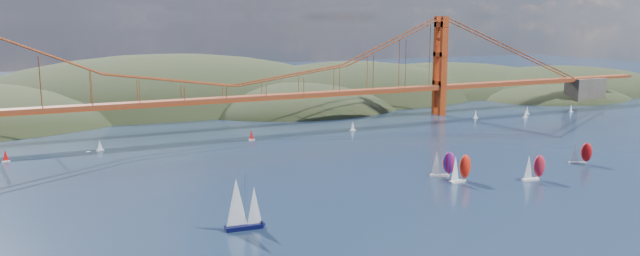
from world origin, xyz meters
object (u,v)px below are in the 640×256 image
object	(u,v)px
racer_0	(460,168)
racer_1	(534,167)
racer_2	(580,152)
racer_rwb	(442,163)
sloop_navy	(242,204)

from	to	relation	value
racer_0	racer_1	xyz separation A→B (m)	(23.78, -9.03, -0.25)
racer_0	racer_1	size ratio (longest dim) A/B	1.05
racer_0	racer_1	world-z (taller)	racer_0
racer_0	racer_2	bearing A→B (deg)	-5.69
racer_1	racer_rwb	size ratio (longest dim) A/B	0.98
racer_0	racer_rwb	world-z (taller)	racer_0
sloop_navy	racer_1	size ratio (longest dim) A/B	1.58
racer_rwb	racer_0	bearing A→B (deg)	-59.33
racer_1	racer_2	bearing A→B (deg)	23.14
racer_0	racer_2	xyz separation A→B (m)	(57.45, 1.77, -0.48)
sloop_navy	racer_1	bearing A→B (deg)	6.28
sloop_navy	racer_rwb	xyz separation A→B (m)	(80.08, 22.68, -2.11)
racer_0	racer_2	world-z (taller)	racer_0
sloop_navy	racer_2	distance (m)	139.46
sloop_navy	racer_0	size ratio (longest dim) A/B	1.50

